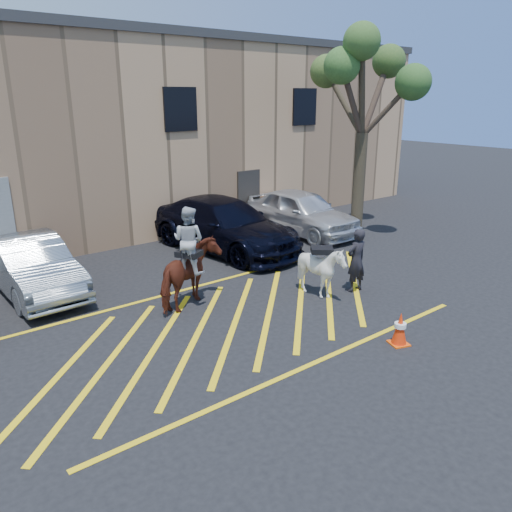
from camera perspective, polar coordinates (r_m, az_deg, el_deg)
ground at (r=12.04m, az=-3.24°, el=-7.06°), size 90.00×90.00×0.00m
car_silver_sedan at (r=14.53m, az=-24.30°, el=-1.02°), size 1.72×4.64×1.52m
car_blue_suv at (r=17.00m, az=-3.66°, el=3.55°), size 3.21×6.26×1.74m
car_white_suv at (r=19.16m, az=5.21°, el=5.06°), size 2.02×4.94×1.68m
handler at (r=13.59m, az=11.38°, el=-0.49°), size 0.64×0.43×1.74m
warehouse at (r=21.90m, az=-22.40°, el=12.88°), size 32.42×10.20×7.30m
hatching_zone at (r=11.81m, az=-2.39°, el=-7.53°), size 12.60×5.12×0.01m
mounted_bay at (r=12.42m, az=-7.60°, el=-1.26°), size 2.12×1.69×2.55m
saddled_white at (r=13.12m, az=7.45°, el=-1.62°), size 1.72×1.74×1.43m
traffic_cone at (r=11.10m, az=16.13°, el=-7.96°), size 0.48×0.48×0.73m
tree at (r=18.55m, az=12.39°, el=19.43°), size 3.99×4.37×7.31m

